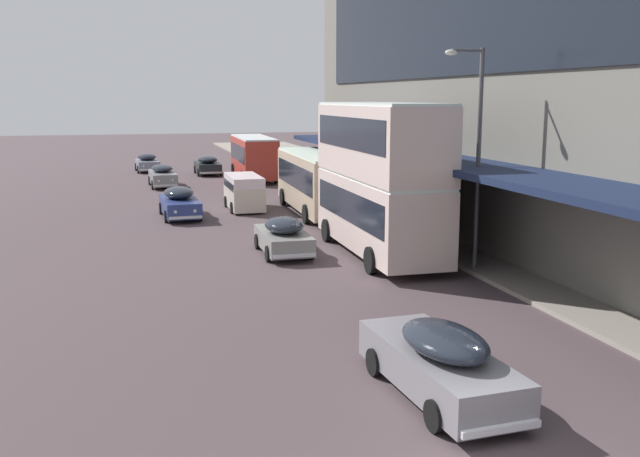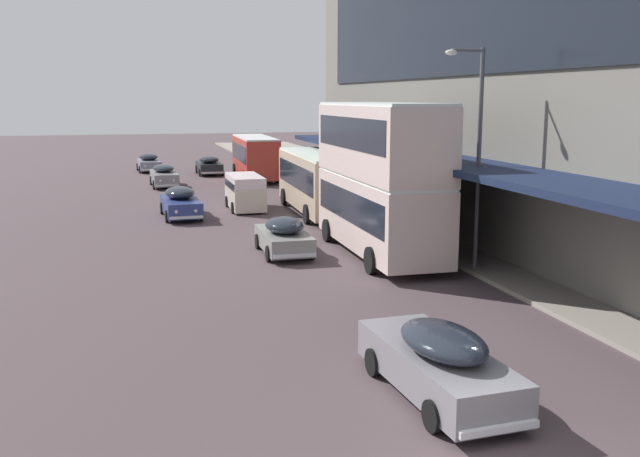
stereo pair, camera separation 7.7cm
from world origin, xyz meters
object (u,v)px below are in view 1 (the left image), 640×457
Objects in this scene: transit_bus_kerbside_rear at (379,174)px; sedan_oncoming_rear at (147,163)px; sedan_second_near at (440,361)px; sedan_trailing_mid at (180,203)px; sedan_second_mid at (284,236)px; transit_bus_kerbside_front at (254,155)px; street_lamp at (475,144)px; sedan_far_back at (208,165)px; transit_bus_kerbside_far at (316,179)px; sedan_lead_mid at (163,176)px; vw_van at (244,190)px.

transit_bus_kerbside_rear is 2.15× the size of sedan_oncoming_rear.
sedan_second_near is 1.04× the size of sedan_trailing_mid.
sedan_second_mid is (-3.66, 1.14, -2.53)m from transit_bus_kerbside_rear.
transit_bus_kerbside_front reaches higher than sedan_second_near.
sedan_second_mid is (3.37, -10.39, -0.03)m from sedan_trailing_mid.
transit_bus_kerbside_rear is at bearing -77.86° from sedan_oncoming_rear.
transit_bus_kerbside_rear is at bearing 123.39° from street_lamp.
street_lamp reaches higher than sedan_trailing_mid.
transit_bus_kerbside_front is at bearing -56.29° from sedan_far_back.
transit_bus_kerbside_far is at bearing -72.41° from sedan_oncoming_rear.
sedan_second_mid is 0.54× the size of street_lamp.
transit_bus_kerbside_rear is 2.06× the size of sedan_far_back.
sedan_lead_mid reaches higher than sedan_far_back.
sedan_far_back is 46.25m from sedan_second_near.
street_lamp is (5.46, -36.29, 3.89)m from sedan_far_back.
sedan_second_near is at bearing -94.70° from transit_bus_kerbside_front.
sedan_second_near is 0.65× the size of street_lamp.
sedan_oncoming_rear is 1.03× the size of sedan_second_mid.
sedan_oncoming_rear is 11.29m from sedan_lead_mid.
transit_bus_kerbside_rear is at bearing -58.61° from sedan_trailing_mid.
transit_bus_kerbside_far reaches higher than sedan_second_near.
vw_van is at bearing 88.24° from sedan_second_mid.
sedan_lead_mid is at bearing 108.21° from street_lamp.
transit_bus_kerbside_rear is 2.22× the size of sedan_second_mid.
sedan_second_near is (-3.50, -13.49, -2.49)m from transit_bus_kerbside_rear.
sedan_second_mid is (-0.52, -31.63, -0.01)m from sedan_far_back.
street_lamp is (9.50, -28.89, 3.87)m from sedan_lead_mid.
sedan_trailing_mid reaches higher than sedan_lead_mid.
street_lamp reaches higher than transit_bus_kerbside_far.
sedan_lead_mid reaches higher than sedan_oncoming_rear.
sedan_trailing_mid is 0.62× the size of street_lamp.
sedan_trailing_mid is (-3.89, -21.24, 0.02)m from sedan_far_back.
sedan_lead_mid is 12.60m from vw_van.
sedan_far_back is 0.59× the size of street_lamp.
transit_bus_kerbside_front is 2.08× the size of sedan_oncoming_rear.
sedan_trailing_mid is (-3.53, 25.01, -0.01)m from sedan_second_near.
sedan_second_near reaches higher than sedan_oncoming_rear.
vw_van is at bearing -90.42° from sedan_far_back.
sedan_second_mid is at bearing -90.94° from sedan_far_back.
sedan_trailing_mid is 10.92m from sedan_second_mid.
transit_bus_kerbside_rear is 33.01m from sedan_far_back.
street_lamp reaches higher than sedan_second_mid.
transit_bus_kerbside_front is 31.90m from street_lamp.
sedan_oncoming_rear is (-8.18, 25.79, -1.15)m from transit_bus_kerbside_far.
sedan_trailing_mid reaches higher than sedan_far_back.
sedan_lead_mid is at bearing -86.46° from sedan_oncoming_rear.
sedan_oncoming_rear is 0.87× the size of sedan_second_near.
sedan_second_near is at bearing -90.46° from vw_van.
sedan_lead_mid is (-0.15, 13.84, -0.01)m from sedan_trailing_mid.
sedan_far_back is 1.08× the size of sedan_second_mid.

